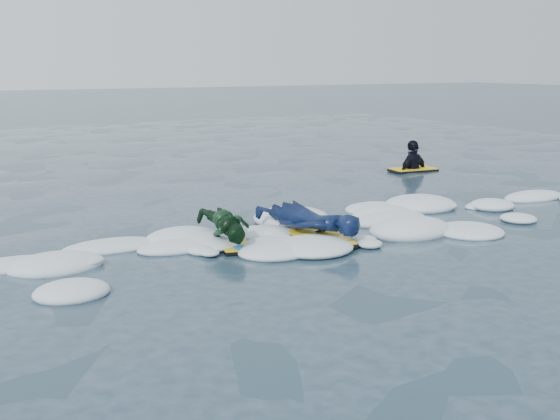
{
  "coord_description": "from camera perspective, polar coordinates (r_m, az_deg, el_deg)",
  "views": [
    {
      "loc": [
        -4.87,
        -7.19,
        2.41
      ],
      "look_at": [
        -0.11,
        1.6,
        0.31
      ],
      "focal_mm": 45.0,
      "sensor_mm": 36.0,
      "label": 1
    }
  ],
  "objects": [
    {
      "name": "waiting_rider_unit",
      "position": [
        16.14,
        10.74,
        2.87
      ],
      "size": [
        1.09,
        0.67,
        1.57
      ],
      "rotation": [
        0.0,
        0.0,
        -0.09
      ],
      "color": "black",
      "rests_on": "ground"
    },
    {
      "name": "foam_band",
      "position": [
        9.86,
        2.13,
        -2.28
      ],
      "size": [
        12.0,
        3.1,
        0.3
      ],
      "primitive_type": null,
      "color": "white",
      "rests_on": "ground"
    },
    {
      "name": "ground",
      "position": [
        9.01,
        5.47,
        -3.68
      ],
      "size": [
        120.0,
        120.0,
        0.0
      ],
      "primitive_type": "plane",
      "color": "#1A2D40",
      "rests_on": "ground"
    },
    {
      "name": "prone_child_unit",
      "position": [
        9.46,
        -4.25,
        -1.42
      ],
      "size": [
        0.75,
        1.27,
        0.47
      ],
      "rotation": [
        0.0,
        0.0,
        1.41
      ],
      "color": "black",
      "rests_on": "ground"
    },
    {
      "name": "prone_woman_unit",
      "position": [
        9.8,
        2.5,
        -0.95
      ],
      "size": [
        1.1,
        1.86,
        0.46
      ],
      "rotation": [
        0.0,
        0.0,
        1.46
      ],
      "color": "black",
      "rests_on": "ground"
    }
  ]
}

